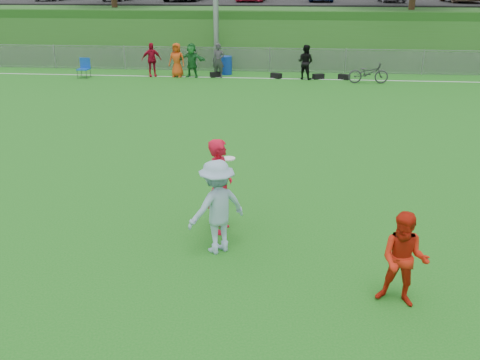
# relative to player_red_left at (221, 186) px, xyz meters

# --- Properties ---
(ground) EXTENTS (120.00, 120.00, 0.00)m
(ground) POSITION_rel_player_red_left_xyz_m (0.01, -0.70, -0.97)
(ground) COLOR #166C16
(ground) RESTS_ON ground
(sideline_far) EXTENTS (60.00, 0.10, 0.01)m
(sideline_far) POSITION_rel_player_red_left_xyz_m (0.01, 17.30, -0.96)
(sideline_far) COLOR white
(sideline_far) RESTS_ON ground
(fence) EXTENTS (58.00, 0.06, 1.30)m
(fence) POSITION_rel_player_red_left_xyz_m (0.01, 19.30, -0.32)
(fence) COLOR gray
(fence) RESTS_ON ground
(berm) EXTENTS (120.00, 18.00, 3.00)m
(berm) POSITION_rel_player_red_left_xyz_m (0.01, 30.30, 0.53)
(berm) COLOR #235919
(berm) RESTS_ON ground
(parking_lot) EXTENTS (120.00, 12.00, 0.10)m
(parking_lot) POSITION_rel_player_red_left_xyz_m (0.01, 32.30, 2.08)
(parking_lot) COLOR black
(parking_lot) RESTS_ON berm
(spectator_row) EXTENTS (8.86, 0.94, 1.69)m
(spectator_row) POSITION_rel_player_red_left_xyz_m (-2.96, 17.30, -0.12)
(spectator_row) COLOR #A30B23
(spectator_row) RESTS_ON ground
(gear_bags) EXTENTS (7.10, 0.55, 0.26)m
(gear_bags) POSITION_rel_player_red_left_xyz_m (1.04, 17.40, -0.84)
(gear_bags) COLOR black
(gear_bags) RESTS_ON ground
(player_red_left) EXTENTS (0.51, 0.74, 1.93)m
(player_red_left) POSITION_rel_player_red_left_xyz_m (0.00, 0.00, 0.00)
(player_red_left) COLOR red
(player_red_left) RESTS_ON ground
(player_red_center) EXTENTS (0.90, 0.79, 1.55)m
(player_red_center) POSITION_rel_player_red_left_xyz_m (3.16, -2.29, -0.19)
(player_red_center) COLOR red
(player_red_center) RESTS_ON ground
(player_blue) EXTENTS (1.32, 1.24, 1.79)m
(player_blue) POSITION_rel_player_red_left_xyz_m (0.05, -0.86, -0.07)
(player_blue) COLOR #92B4CB
(player_blue) RESTS_ON ground
(frisbee) EXTENTS (0.29, 0.29, 0.03)m
(frisbee) POSITION_rel_player_red_left_xyz_m (0.03, 1.08, 0.21)
(frisbee) COLOR white
(frisbee) RESTS_ON ground
(recycling_bin) EXTENTS (0.69, 0.69, 0.93)m
(recycling_bin) POSITION_rel_player_red_left_xyz_m (-2.23, 18.30, -0.50)
(recycling_bin) COLOR navy
(recycling_bin) RESTS_ON ground
(camp_chair) EXTENTS (0.57, 0.58, 0.98)m
(camp_chair) POSITION_rel_player_red_left_xyz_m (-9.27, 16.54, -0.68)
(camp_chair) COLOR #0F43AA
(camp_chair) RESTS_ON ground
(bicycle) EXTENTS (1.91, 0.72, 0.99)m
(bicycle) POSITION_rel_player_red_left_xyz_m (4.88, 16.50, -0.47)
(bicycle) COLOR #2A2A2C
(bicycle) RESTS_ON ground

